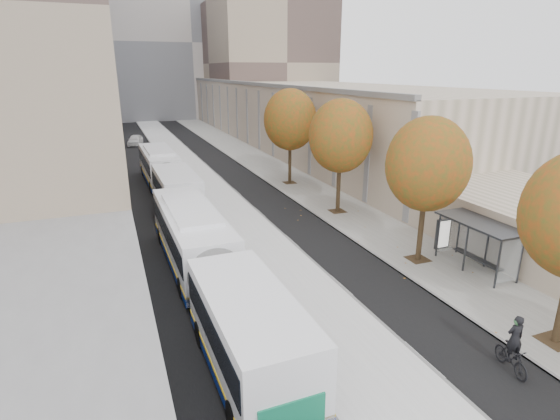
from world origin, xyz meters
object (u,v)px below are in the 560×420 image
bus_near (210,266)px  bus_far (166,175)px  distant_car (135,140)px  cyclist (512,351)px  bus_shelter (482,230)px

bus_near → bus_far: bearing=87.7°
distant_car → cyclist: bearing=-67.3°
bus_near → bus_far: 18.73m
bus_far → bus_near: bearing=-92.5°
bus_near → distant_car: bearing=89.5°
bus_far → cyclist: 28.32m
bus_far → cyclist: size_ratio=8.37×
bus_shelter → distant_car: (-13.61, 47.32, -1.49)m
cyclist → distant_car: (-8.61, 53.84, -0.08)m
bus_shelter → bus_far: bus_far is taller
bus_shelter → distant_car: 49.26m
bus_shelter → cyclist: (-5.00, -6.52, -1.41)m
bus_near → cyclist: bearing=-46.2°
bus_near → distant_car: bus_near is taller
bus_shelter → bus_near: 13.51m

